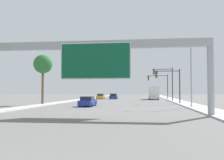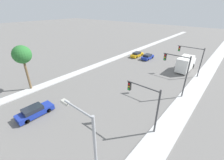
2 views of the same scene
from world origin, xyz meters
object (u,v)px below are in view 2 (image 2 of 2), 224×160
object	(u,v)px
car_near_center	(137,54)
car_far_left	(148,57)
car_mid_center	(35,111)
traffic_light_near_intersection	(147,100)
traffic_light_mid_block	(179,69)
truck_box_primary	(186,63)
street_lamp_right	(92,157)
traffic_light_far_intersection	(193,56)
palm_tree_background	(22,55)

from	to	relation	value
car_near_center	car_far_left	xyz separation A→B (m)	(3.50, -0.11, 0.02)
car_mid_center	traffic_light_near_intersection	size ratio (longest dim) A/B	0.82
traffic_light_near_intersection	traffic_light_mid_block	bearing A→B (deg)	89.13
car_mid_center	car_near_center	xyz separation A→B (m)	(-3.50, 31.75, -0.00)
truck_box_primary	traffic_light_near_intersection	world-z (taller)	traffic_light_near_intersection
street_lamp_right	traffic_light_mid_block	bearing A→B (deg)	92.82
traffic_light_far_intersection	car_near_center	bearing A→B (deg)	165.12
truck_box_primary	traffic_light_near_intersection	bearing A→B (deg)	-85.18
palm_tree_background	street_lamp_right	size ratio (longest dim) A/B	0.93
car_mid_center	street_lamp_right	size ratio (longest dim) A/B	0.56
palm_tree_background	car_mid_center	bearing A→B (deg)	-20.31
car_far_left	traffic_light_mid_block	distance (m)	19.22
car_far_left	car_near_center	bearing A→B (deg)	178.14
car_near_center	truck_box_primary	world-z (taller)	truck_box_primary
street_lamp_right	traffic_light_near_intersection	bearing A→B (deg)	96.76
truck_box_primary	street_lamp_right	world-z (taller)	street_lamp_right
traffic_light_far_intersection	palm_tree_background	distance (m)	31.82
palm_tree_background	street_lamp_right	bearing A→B (deg)	-12.23
traffic_light_mid_block	street_lamp_right	bearing A→B (deg)	-87.18
car_far_left	street_lamp_right	size ratio (longest dim) A/B	0.51
traffic_light_far_intersection	street_lamp_right	bearing A→B (deg)	-87.28
traffic_light_far_intersection	street_lamp_right	world-z (taller)	street_lamp_right
street_lamp_right	car_near_center	bearing A→B (deg)	116.91
traffic_light_mid_block	street_lamp_right	distance (m)	19.35
car_mid_center	street_lamp_right	xyz separation A→B (m)	(13.49, -1.72, 4.36)
truck_box_primary	traffic_light_near_intersection	distance (m)	22.46
car_mid_center	traffic_light_mid_block	bearing A→B (deg)	54.56
car_mid_center	traffic_light_far_intersection	size ratio (longest dim) A/B	0.76
car_mid_center	car_near_center	world-z (taller)	car_mid_center
truck_box_primary	traffic_light_far_intersection	size ratio (longest dim) A/B	1.20
car_near_center	traffic_light_mid_block	world-z (taller)	traffic_light_mid_block
car_near_center	traffic_light_far_intersection	distance (m)	16.52
car_mid_center	traffic_light_mid_block	world-z (taller)	traffic_light_mid_block
car_mid_center	traffic_light_mid_block	size ratio (longest dim) A/B	0.68
truck_box_primary	traffic_light_far_intersection	distance (m)	3.77
car_far_left	traffic_light_mid_block	bearing A→B (deg)	-48.23
car_mid_center	traffic_light_near_intersection	world-z (taller)	traffic_light_near_intersection
car_near_center	car_far_left	world-z (taller)	car_far_left
palm_tree_background	traffic_light_mid_block	bearing A→B (deg)	35.78
car_mid_center	traffic_light_far_intersection	xyz separation A→B (m)	(12.09, 27.61, 3.56)
traffic_light_far_intersection	car_far_left	bearing A→B (deg)	161.57
car_near_center	traffic_light_far_intersection	bearing A→B (deg)	-14.88
car_near_center	traffic_light_far_intersection	xyz separation A→B (m)	(15.59, -4.14, 3.56)
car_far_left	palm_tree_background	distance (m)	30.31
car_near_center	traffic_light_mid_block	size ratio (longest dim) A/B	0.67
truck_box_primary	street_lamp_right	distance (m)	31.92
car_near_center	truck_box_primary	xyz separation A→B (m)	(14.00, -1.87, 1.01)
traffic_light_mid_block	truck_box_primary	bearing A→B (deg)	99.40
car_far_left	truck_box_primary	xyz separation A→B (m)	(10.50, -1.76, 0.99)
car_far_left	car_mid_center	bearing A→B (deg)	-90.00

